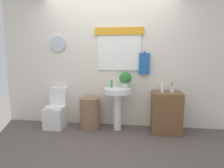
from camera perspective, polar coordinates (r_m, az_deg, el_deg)
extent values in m
plane|color=#564C47|center=(3.11, -3.55, -18.74)|extent=(8.00, 8.00, 0.00)
cube|color=silver|center=(3.89, -0.51, 6.83)|extent=(4.40, 0.10, 2.60)
cube|color=white|center=(3.80, 2.04, 9.19)|extent=(0.83, 0.03, 0.68)
cube|color=gold|center=(3.81, 2.06, 15.22)|extent=(0.93, 0.04, 0.14)
cylinder|color=silver|center=(4.10, -15.56, 11.21)|extent=(0.31, 0.03, 0.31)
cylinder|color=black|center=(3.77, 9.49, 9.22)|extent=(0.02, 0.06, 0.02)
cube|color=#235BA3|center=(3.76, 9.42, 5.87)|extent=(0.20, 0.05, 0.40)
cube|color=white|center=(4.08, -15.98, -9.17)|extent=(0.36, 0.50, 0.40)
cylinder|color=white|center=(3.97, -16.46, -6.48)|extent=(0.38, 0.38, 0.03)
cube|color=white|center=(4.13, -15.28, -3.46)|extent=(0.34, 0.18, 0.36)
cylinder|color=silver|center=(4.10, -15.39, -0.87)|extent=(0.04, 0.04, 0.02)
cylinder|color=#846647|center=(3.83, -6.50, -8.43)|extent=(0.39, 0.39, 0.60)
cylinder|color=white|center=(3.73, 1.61, -8.05)|extent=(0.15, 0.15, 0.71)
cylinder|color=white|center=(3.63, 1.64, -1.97)|extent=(0.51, 0.51, 0.10)
cylinder|color=silver|center=(3.73, 1.83, -0.12)|extent=(0.03, 0.03, 0.10)
cube|color=brown|center=(3.75, 15.57, -7.97)|extent=(0.53, 0.44, 0.75)
cylinder|color=green|center=(3.68, -0.14, 0.06)|extent=(0.05, 0.05, 0.14)
cylinder|color=beige|center=(3.66, 3.92, -0.36)|extent=(0.13, 0.13, 0.09)
sphere|color=#2D7033|center=(3.64, 3.94, 1.78)|extent=(0.23, 0.23, 0.23)
cylinder|color=white|center=(3.59, 14.52, -0.92)|extent=(0.05, 0.05, 0.19)
cylinder|color=silver|center=(3.68, 17.22, -1.54)|extent=(0.08, 0.08, 0.10)
cylinder|color=yellow|center=(3.67, 17.53, -0.87)|extent=(0.01, 0.02, 0.18)
cylinder|color=blue|center=(3.69, 17.11, -0.80)|extent=(0.03, 0.02, 0.18)
cylinder|color=green|center=(3.66, 17.16, -0.89)|extent=(0.04, 0.02, 0.18)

